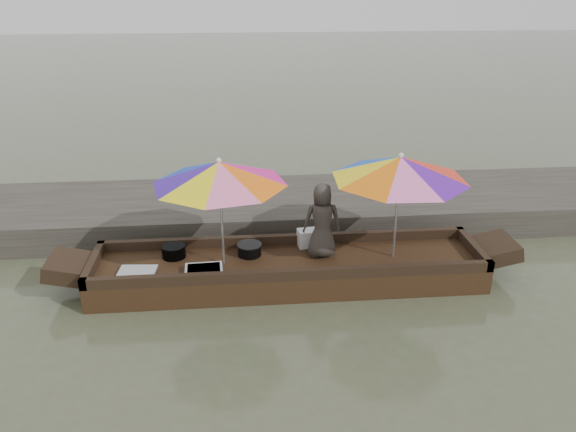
{
  "coord_description": "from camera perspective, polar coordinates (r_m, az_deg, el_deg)",
  "views": [
    {
      "loc": [
        -0.66,
        -7.07,
        4.07
      ],
      "look_at": [
        0.0,
        0.1,
        1.0
      ],
      "focal_mm": 35.0,
      "sensor_mm": 36.0,
      "label": 1
    }
  ],
  "objects": [
    {
      "name": "umbrella_bow",
      "position": [
        7.67,
        -6.78,
        0.32
      ],
      "size": [
        2.12,
        2.12,
        1.55
      ],
      "primitive_type": null,
      "rotation": [
        0.0,
        0.0,
        -0.18
      ],
      "color": "#E51487",
      "rests_on": "boat_hull"
    },
    {
      "name": "dock",
      "position": [
        10.05,
        -1.1,
        0.75
      ],
      "size": [
        22.0,
        2.2,
        0.5
      ],
      "primitive_type": "cube",
      "color": "#2D2B26",
      "rests_on": "ground"
    },
    {
      "name": "water",
      "position": [
        8.19,
        0.06,
        -6.72
      ],
      "size": [
        80.0,
        80.0,
        0.0
      ],
      "primitive_type": "plane",
      "color": "#444C31",
      "rests_on": "ground"
    },
    {
      "name": "tray_crayfish",
      "position": [
        7.75,
        -8.54,
        -5.53
      ],
      "size": [
        0.52,
        0.37,
        0.09
      ],
      "primitive_type": "cube",
      "rotation": [
        0.0,
        0.0,
        0.05
      ],
      "color": "silver",
      "rests_on": "boat_hull"
    },
    {
      "name": "umbrella_stern",
      "position": [
        7.97,
        11.0,
        0.94
      ],
      "size": [
        2.43,
        2.43,
        1.55
      ],
      "primitive_type": null,
      "rotation": [
        0.0,
        0.0,
        0.35
      ],
      "color": "green",
      "rests_on": "boat_hull"
    },
    {
      "name": "vendor",
      "position": [
        7.95,
        3.48,
        -0.46
      ],
      "size": [
        0.55,
        0.36,
        1.1
      ],
      "primitive_type": "imported",
      "rotation": [
        0.0,
        0.0,
        3.16
      ],
      "color": "#37312D",
      "rests_on": "boat_hull"
    },
    {
      "name": "cooking_pot",
      "position": [
        8.25,
        -11.54,
        -3.54
      ],
      "size": [
        0.34,
        0.34,
        0.18
      ],
      "primitive_type": "cylinder",
      "color": "black",
      "rests_on": "boat_hull"
    },
    {
      "name": "tray_scallop",
      "position": [
        7.92,
        -15.05,
        -5.58
      ],
      "size": [
        0.53,
        0.39,
        0.06
      ],
      "primitive_type": "cube",
      "rotation": [
        0.0,
        0.0,
        -0.08
      ],
      "color": "silver",
      "rests_on": "boat_hull"
    },
    {
      "name": "supply_bag",
      "position": [
        8.39,
        1.97,
        -2.25
      ],
      "size": [
        0.3,
        0.25,
        0.26
      ],
      "primitive_type": "cube",
      "rotation": [
        0.0,
        0.0,
        0.12
      ],
      "color": "silver",
      "rests_on": "boat_hull"
    },
    {
      "name": "charcoal_grill",
      "position": [
        8.16,
        -3.93,
        -3.46
      ],
      "size": [
        0.34,
        0.34,
        0.16
      ],
      "primitive_type": "cylinder",
      "color": "black",
      "rests_on": "boat_hull"
    },
    {
      "name": "boat_hull",
      "position": [
        8.1,
        0.07,
        -5.65
      ],
      "size": [
        5.53,
        1.2,
        0.35
      ],
      "primitive_type": "cube",
      "color": "black",
      "rests_on": "water"
    }
  ]
}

